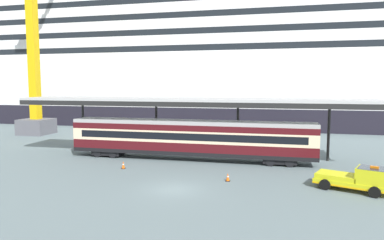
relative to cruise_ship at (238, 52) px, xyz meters
name	(u,v)px	position (x,y,z in m)	size (l,w,h in m)	color
ground_plane	(175,189)	(0.86, -50.06, -14.59)	(400.00, 400.00, 0.00)	slate
cruise_ship	(238,52)	(0.00, 0.00, 0.00)	(176.42, 30.69, 42.77)	black
platform_canopy	(191,101)	(-0.53, -39.19, -8.47)	(37.16, 5.43, 6.38)	#B3B3B3
train_carriage	(190,138)	(-0.53, -39.61, -12.28)	(25.32, 2.81, 4.11)	black
service_truck	(360,178)	(14.21, -47.46, -13.60)	(5.58, 3.78, 2.02)	yellow
traffic_cone_near	(123,165)	(-5.64, -44.89, -14.24)	(0.36, 0.36, 0.71)	black
traffic_cone_mid	(228,177)	(4.43, -46.91, -14.26)	(0.36, 0.36, 0.67)	black
dockside_crane	(37,34)	(-27.93, -26.62, 1.01)	(14.74, 4.40, 52.81)	#595960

